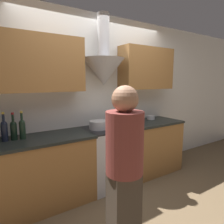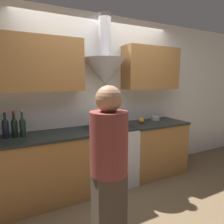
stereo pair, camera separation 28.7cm
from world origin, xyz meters
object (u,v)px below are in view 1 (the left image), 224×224
wine_bottle_5 (4,130)px  wine_bottle_6 (14,129)px  stock_pot (98,125)px  person_foreground_left (124,168)px  saucepan (151,117)px  mixing_bowl (117,123)px  wine_bottle_7 (22,128)px  stove_range (108,156)px  orange_fruit (139,120)px

wine_bottle_5 → wine_bottle_6: size_ratio=1.04×
stock_pot → person_foreground_left: size_ratio=0.17×
stock_pot → person_foreground_left: person_foreground_left is taller
stock_pot → saucepan: stock_pot is taller
wine_bottle_5 → person_foreground_left: bearing=-59.5°
mixing_bowl → person_foreground_left: size_ratio=0.15×
wine_bottle_7 → mixing_bowl: wine_bottle_7 is taller
person_foreground_left → stove_range: bearing=63.6°
wine_bottle_5 → saucepan: size_ratio=2.32×
stove_range → orange_fruit: orange_fruit is taller
wine_bottle_7 → saucepan: (2.18, 0.07, -0.10)m
mixing_bowl → saucepan: 0.84m
saucepan → person_foreground_left: size_ratio=0.09×
wine_bottle_5 → mixing_bowl: 1.54m
stock_pot → orange_fruit: (0.79, 0.03, -0.02)m
wine_bottle_6 → orange_fruit: (1.90, -0.04, -0.09)m
wine_bottle_5 → stock_pot: 1.21m
wine_bottle_7 → mixing_bowl: (1.34, -0.05, -0.09)m
mixing_bowl → orange_fruit: (0.46, 0.03, 0.00)m
wine_bottle_5 → wine_bottle_7: bearing=-4.3°
stove_range → wine_bottle_6: bearing=176.7°
wine_bottle_7 → mixing_bowl: 1.35m
saucepan → person_foreground_left: 2.10m
mixing_bowl → person_foreground_left: (-0.77, -1.23, -0.07)m
stock_pot → wine_bottle_6: bearing=176.7°
wine_bottle_6 → person_foreground_left: bearing=-62.7°
stove_range → wine_bottle_5: size_ratio=2.62×
wine_bottle_7 → person_foreground_left: person_foreground_left is taller
stock_pot → mixing_bowl: bearing=0.6°
wine_bottle_6 → mixing_bowl: 1.44m
stove_range → orange_fruit: (0.63, 0.04, 0.49)m
person_foreground_left → saucepan: bearing=40.2°
stove_range → person_foreground_left: person_foreground_left is taller
wine_bottle_5 → wine_bottle_7: size_ratio=1.01×
wine_bottle_7 → stove_range: bearing=-3.0°
saucepan → stove_range: bearing=-172.4°
stove_range → mixing_bowl: mixing_bowl is taller
wine_bottle_6 → stock_pot: size_ratio=1.24×
wine_bottle_6 → person_foreground_left: (0.67, -1.29, -0.16)m
stock_pot → wine_bottle_5: bearing=176.8°
stove_range → wine_bottle_5: 1.49m
wine_bottle_6 → orange_fruit: 1.90m
wine_bottle_6 → wine_bottle_7: wine_bottle_7 is taller
mixing_bowl → orange_fruit: same height
stove_range → wine_bottle_5: (-1.37, 0.08, 0.58)m
wine_bottle_6 → wine_bottle_5: bearing=178.5°
orange_fruit → person_foreground_left: bearing=-134.4°
wine_bottle_5 → stock_pot: bearing=-3.2°
wine_bottle_7 → saucepan: bearing=1.9°
wine_bottle_5 → mixing_bowl: (1.54, -0.06, -0.09)m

